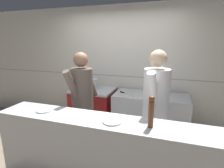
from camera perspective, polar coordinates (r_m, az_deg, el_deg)
wall_back_tiled at (r=3.78m, az=2.53°, el=4.96°), size 8.00×0.06×2.60m
oven_range at (r=3.79m, az=-6.00°, el=-8.32°), size 0.85×0.71×0.91m
prep_counter at (r=3.51m, az=12.26°, el=-10.59°), size 1.38×0.65×0.90m
pass_counter at (r=2.35m, az=-3.70°, el=-22.38°), size 2.70×0.45×0.98m
stock_pot at (r=3.61m, az=-6.60°, el=0.06°), size 0.25×0.25×0.21m
mixing_bowl_steel at (r=3.32m, az=12.39°, el=-2.75°), size 0.27×0.27×0.10m
chefs_knife at (r=3.35m, az=4.44°, el=-3.11°), size 0.32×0.22×0.02m
plated_dish_main at (r=2.50m, az=-21.10°, el=-7.89°), size 0.22×0.22×0.02m
plated_dish_appetiser at (r=2.02m, az=0.04°, el=-12.11°), size 0.22×0.22×0.02m
pepper_mill at (r=1.89m, az=12.65°, el=-8.62°), size 0.07×0.07×0.35m
chef_head_cook at (r=2.86m, az=-9.62°, el=-5.15°), size 0.42×0.75×1.71m
chef_sous at (r=2.56m, az=13.99°, el=-6.94°), size 0.41×0.77×1.77m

